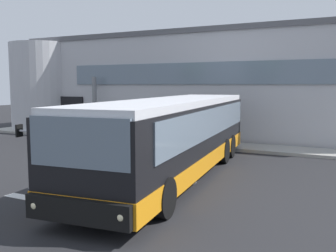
% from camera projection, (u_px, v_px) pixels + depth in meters
% --- Properties ---
extents(ground_plane, '(80.00, 90.00, 0.02)m').
position_uv_depth(ground_plane, '(126.00, 159.00, 16.27)').
color(ground_plane, '#232326').
rests_on(ground_plane, ground).
extents(bay_paint_stripes, '(4.40, 3.96, 0.01)m').
position_uv_depth(bay_paint_stripes, '(107.00, 188.00, 11.65)').
color(bay_paint_stripes, silver).
rests_on(bay_paint_stripes, ground).
extents(terminal_building, '(24.83, 13.80, 6.32)m').
position_uv_depth(terminal_building, '(207.00, 85.00, 26.60)').
color(terminal_building, '#B7B7BC').
rests_on(terminal_building, ground).
extents(boarding_curb, '(27.03, 2.00, 0.15)m').
position_uv_depth(boarding_curb, '(174.00, 142.00, 20.54)').
color(boarding_curb, '#9E9B93').
rests_on(boarding_curb, ground).
extents(entry_support_column, '(0.28, 0.28, 3.52)m').
position_uv_depth(entry_support_column, '(95.00, 105.00, 23.41)').
color(entry_support_column, slate).
rests_on(entry_support_column, boarding_curb).
extents(bus_main_foreground, '(3.81, 12.20, 2.70)m').
position_uv_depth(bus_main_foreground, '(175.00, 138.00, 13.15)').
color(bus_main_foreground, black).
rests_on(bus_main_foreground, ground).
extents(passenger_near_column, '(0.51, 0.51, 1.68)m').
position_uv_depth(passenger_near_column, '(96.00, 120.00, 22.33)').
color(passenger_near_column, '#1E2338').
rests_on(passenger_near_column, boarding_curb).
extents(passenger_by_doorway, '(0.58, 0.31, 1.68)m').
position_uv_depth(passenger_by_doorway, '(108.00, 121.00, 21.96)').
color(passenger_by_doorway, '#4C4233').
rests_on(passenger_by_doorway, boarding_curb).
extents(safety_bollard_yellow, '(0.18, 0.18, 0.90)m').
position_uv_depth(safety_bollard_yellow, '(140.00, 136.00, 20.08)').
color(safety_bollard_yellow, yellow).
rests_on(safety_bollard_yellow, ground).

